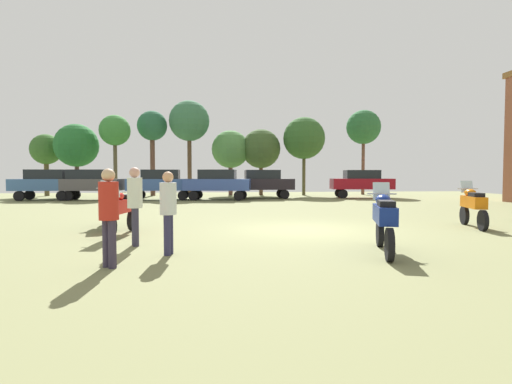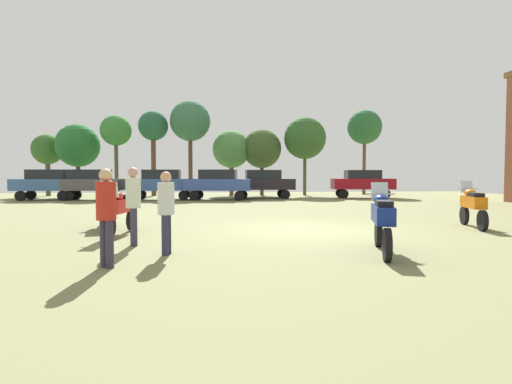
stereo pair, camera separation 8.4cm
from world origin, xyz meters
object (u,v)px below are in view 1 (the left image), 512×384
object	(u,v)px
motorcycle_5	(384,219)
car_5	(161,182)
motorcycle_2	(473,205)
person_2	(168,206)
motorcycle_1	(122,209)
motorcycle_6	(107,205)
tree_8	(230,150)
car_1	(89,182)
person_1	(109,210)
tree_3	(46,150)
person_3	(135,200)
tree_5	(189,122)
tree_2	(304,138)
tree_7	(115,131)
tree_4	(261,149)
tree_1	(364,128)
car_3	(218,182)
car_2	(48,182)
car_6	(362,182)
car_4	(262,182)
tree_9	(76,146)
tree_6	(152,128)

from	to	relation	value
motorcycle_5	car_5	bearing A→B (deg)	128.40
motorcycle_2	person_2	size ratio (longest dim) A/B	1.25
motorcycle_1	motorcycle_6	distance (m)	1.69
tree_8	car_1	bearing A→B (deg)	-149.91
motorcycle_6	person_1	distance (m)	5.64
tree_3	person_3	bearing A→B (deg)	-63.61
motorcycle_1	person_1	size ratio (longest dim) A/B	1.26
car_5	tree_5	bearing A→B (deg)	-16.26
person_1	tree_2	distance (m)	26.11
tree_5	motorcycle_6	bearing A→B (deg)	-93.77
person_3	tree_7	size ratio (longest dim) A/B	0.30
person_1	tree_4	xyz separation A→B (m)	(5.57, 24.86, 2.77)
tree_1	tree_8	world-z (taller)	tree_1
tree_4	car_3	bearing A→B (deg)	-120.54
motorcycle_1	tree_4	world-z (taller)	tree_4
car_2	person_1	world-z (taller)	car_2
tree_1	tree_4	bearing A→B (deg)	179.21
motorcycle_1	car_6	distance (m)	20.75
tree_7	motorcycle_1	bearing A→B (deg)	-75.61
tree_1	tree_4	size ratio (longest dim) A/B	1.31
motorcycle_2	car_1	xyz separation A→B (m)	(-16.28, 15.20, 0.45)
motorcycle_6	person_1	size ratio (longest dim) A/B	1.19
motorcycle_6	car_4	bearing A→B (deg)	49.36
tree_9	tree_3	bearing A→B (deg)	157.88
person_1	tree_7	xyz separation A→B (m)	(-5.66, 23.25, 3.90)
car_5	tree_1	world-z (taller)	tree_1
car_4	tree_3	world-z (taller)	tree_3
tree_4	tree_5	distance (m)	6.18
car_3	car_4	bearing A→B (deg)	-60.44
tree_3	tree_7	xyz separation A→B (m)	(5.74, -1.90, 1.31)
car_6	car_3	bearing A→B (deg)	104.47
car_1	person_3	xyz separation A→B (m)	(6.43, -17.36, -0.10)
car_2	car_1	bearing A→B (deg)	-93.89
tree_1	tree_7	size ratio (longest dim) A/B	1.16
car_6	tree_1	xyz separation A→B (m)	(1.91, 4.66, 4.46)
motorcycle_1	car_4	xyz separation A→B (m)	(5.79, 16.02, 0.46)
person_1	person_2	xyz separation A→B (m)	(0.90, 1.05, -0.03)
motorcycle_1	tree_3	bearing A→B (deg)	-55.19
car_3	person_1	size ratio (longest dim) A/B	2.58
car_1	tree_2	bearing A→B (deg)	-67.49
motorcycle_5	motorcycle_6	size ratio (longest dim) A/B	1.05
person_1	tree_4	size ratio (longest dim) A/B	0.32
tree_6	tree_2	bearing A→B (deg)	-1.61
motorcycle_5	person_3	xyz separation A→B (m)	(-5.37, 1.39, 0.34)
car_6	car_5	bearing A→B (deg)	100.59
person_2	tree_8	distance (m)	24.21
motorcycle_2	car_4	distance (m)	16.36
person_1	tree_3	world-z (taller)	tree_3
car_3	motorcycle_6	bearing A→B (deg)	174.18
motorcycle_2	person_2	world-z (taller)	person_2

